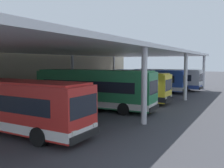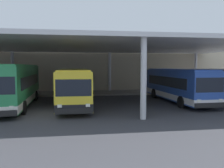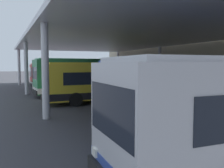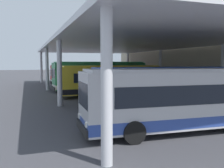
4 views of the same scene
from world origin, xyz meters
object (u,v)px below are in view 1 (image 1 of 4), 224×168
(bus_departing, at_px, (166,79))
(bus_middle_bay, at_px, (121,86))
(bus_second_bay, at_px, (94,89))
(bus_nearest_bay, at_px, (14,105))
(bus_far_bay, at_px, (148,80))

(bus_departing, bearing_deg, bus_middle_bay, 176.95)
(bus_departing, bearing_deg, bus_second_bay, 177.02)
(bus_nearest_bay, bearing_deg, bus_middle_bay, -1.54)
(bus_middle_bay, height_order, bus_far_bay, same)
(bus_nearest_bay, distance_m, bus_departing, 27.50)
(bus_far_bay, bearing_deg, bus_nearest_bay, -179.11)
(bus_second_bay, relative_size, bus_middle_bay, 1.08)
(bus_second_bay, relative_size, bus_far_bay, 1.08)
(bus_second_bay, relative_size, bus_departing, 1.08)
(bus_second_bay, height_order, bus_departing, bus_second_bay)
(bus_second_bay, bearing_deg, bus_far_bay, 1.88)
(bus_far_bay, relative_size, bus_departing, 1.00)
(bus_far_bay, height_order, bus_departing, same)
(bus_nearest_bay, xyz_separation_m, bus_far_bay, (23.30, 0.36, 0.00))
(bus_second_bay, height_order, bus_middle_bay, bus_second_bay)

